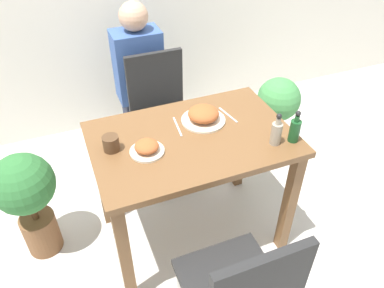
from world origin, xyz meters
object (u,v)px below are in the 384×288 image
sauce_bottle (295,130)px  person_figure (140,81)px  chair_far (161,111)px  food_plate (203,115)px  potted_plant_right (277,110)px  side_plate (147,148)px  condiment_bottle (276,132)px  drink_cup (111,143)px  potted_plant_left (27,195)px

sauce_bottle → person_figure: 1.36m
chair_far → person_figure: bearing=100.1°
sauce_bottle → person_figure: (-0.48, 1.24, -0.26)m
food_plate → potted_plant_right: bearing=27.3°
side_plate → condiment_bottle: condiment_bottle is taller
drink_cup → potted_plant_left: size_ratio=0.11×
chair_far → drink_cup: bearing=-125.3°
side_plate → food_plate: bearing=21.8°
food_plate → person_figure: person_figure is taller
side_plate → potted_plant_right: side_plate is taller
drink_cup → sauce_bottle: 0.92m
chair_far → food_plate: (0.07, -0.58, 0.31)m
potted_plant_left → side_plate: bearing=-23.1°
chair_far → side_plate: bearing=-112.2°
sauce_bottle → condiment_bottle: (-0.10, 0.01, 0.00)m
sauce_bottle → potted_plant_right: (0.42, 0.73, -0.43)m
chair_far → drink_cup: chair_far is taller
chair_far → potted_plant_left: size_ratio=1.26×
side_plate → sauce_bottle: size_ratio=0.96×
chair_far → side_plate: 0.84m
side_plate → condiment_bottle: 0.65m
condiment_bottle → drink_cup: bearing=161.8°
chair_far → side_plate: size_ratio=5.18×
drink_cup → sauce_bottle: sauce_bottle is taller
side_plate → potted_plant_right: size_ratio=0.26×
chair_far → drink_cup: size_ratio=10.94×
sauce_bottle → potted_plant_left: sauce_bottle is taller
drink_cup → potted_plant_right: 1.44m
food_plate → potted_plant_right: food_plate is taller
condiment_bottle → person_figure: size_ratio=0.15×
potted_plant_left → drink_cup: bearing=-21.2°
potted_plant_left → potted_plant_right: bearing=8.9°
side_plate → condiment_bottle: (0.62, -0.17, 0.04)m
condiment_bottle → person_figure: 1.31m
potted_plant_left → person_figure: 1.18m
condiment_bottle → potted_plant_left: condiment_bottle is taller
food_plate → condiment_bottle: size_ratio=1.36×
chair_far → side_plate: (-0.30, -0.73, 0.30)m
chair_far → potted_plant_right: (0.85, -0.18, -0.09)m
drink_cup → side_plate: bearing=-28.4°
chair_far → person_figure: person_figure is taller
person_figure → side_plate: bearing=-102.7°
side_plate → condiment_bottle: size_ratio=0.96×
drink_cup → potted_plant_left: drink_cup is taller
food_plate → drink_cup: (-0.52, -0.06, 0.00)m
side_plate → person_figure: size_ratio=0.15×
chair_far → condiment_bottle: 1.01m
chair_far → food_plate: bearing=-83.4°
chair_far → sauce_bottle: sauce_bottle is taller
side_plate → sauce_bottle: 0.75m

